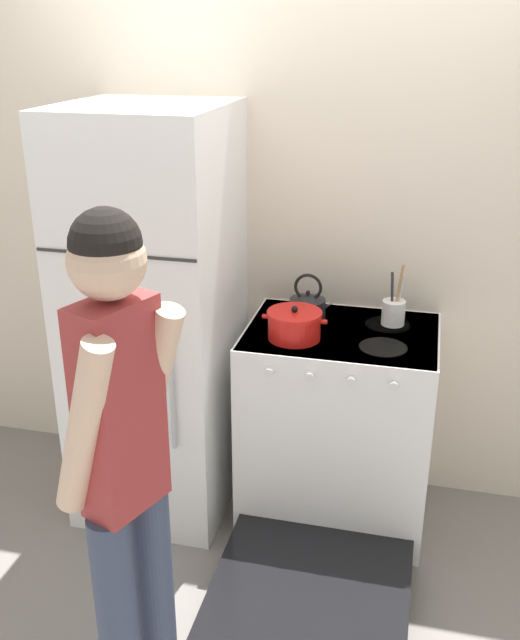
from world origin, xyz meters
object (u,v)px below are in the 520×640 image
(tea_kettle, at_px, (308,305))
(dutch_oven_pot, at_px, (294,325))
(refrigerator, at_px, (156,319))
(stove_range, at_px, (336,430))
(utensil_jar, at_px, (394,311))
(person, at_px, (124,463))

(tea_kettle, bearing_deg, dutch_oven_pot, -93.41)
(refrigerator, distance_m, stove_range, 0.95)
(utensil_jar, xyz_separation_m, person, (-0.67, -1.34, -0.00))
(refrigerator, distance_m, dutch_oven_pot, 0.65)
(tea_kettle, distance_m, person, 1.37)
(dutch_oven_pot, distance_m, utensil_jar, 0.46)
(stove_range, bearing_deg, tea_kettle, 136.32)
(stove_range, xyz_separation_m, tea_kettle, (-0.17, 0.16, 0.53))
(refrigerator, xyz_separation_m, dutch_oven_pot, (0.64, -0.07, 0.06))
(refrigerator, relative_size, person, 1.07)
(stove_range, relative_size, dutch_oven_pot, 4.99)
(person, bearing_deg, stove_range, -0.64)
(refrigerator, bearing_deg, dutch_oven_pot, -6.17)
(dutch_oven_pot, xyz_separation_m, tea_kettle, (0.01, 0.24, -0.00))
(stove_range, relative_size, utensil_jar, 5.02)
(person, bearing_deg, utensil_jar, -5.58)
(dutch_oven_pot, height_order, person, person)
(person, bearing_deg, refrigerator, 38.20)
(refrigerator, height_order, utensil_jar, refrigerator)
(refrigerator, xyz_separation_m, stove_range, (0.83, 0.01, -0.47))
(refrigerator, height_order, dutch_oven_pot, refrigerator)
(tea_kettle, bearing_deg, refrigerator, -165.10)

